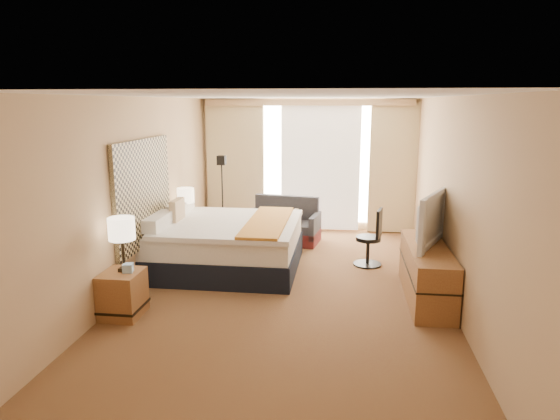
# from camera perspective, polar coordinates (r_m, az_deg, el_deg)

# --- Properties ---
(floor) EXTENTS (4.20, 7.00, 0.02)m
(floor) POSITION_cam_1_polar(r_m,az_deg,el_deg) (6.90, 0.85, -9.24)
(floor) COLOR #4E2116
(floor) RESTS_ON ground
(ceiling) EXTENTS (4.20, 7.00, 0.02)m
(ceiling) POSITION_cam_1_polar(r_m,az_deg,el_deg) (6.43, 0.92, 12.88)
(ceiling) COLOR white
(ceiling) RESTS_ON wall_back
(wall_back) EXTENTS (4.20, 0.02, 2.60)m
(wall_back) POSITION_cam_1_polar(r_m,az_deg,el_deg) (9.99, 3.21, 5.15)
(wall_back) COLOR tan
(wall_back) RESTS_ON ground
(wall_front) EXTENTS (4.20, 0.02, 2.60)m
(wall_front) POSITION_cam_1_polar(r_m,az_deg,el_deg) (3.22, -6.45, -10.23)
(wall_front) COLOR tan
(wall_front) RESTS_ON ground
(wall_left) EXTENTS (0.02, 7.00, 2.60)m
(wall_left) POSITION_cam_1_polar(r_m,az_deg,el_deg) (7.09, -16.23, 1.78)
(wall_left) COLOR tan
(wall_left) RESTS_ON ground
(wall_right) EXTENTS (0.02, 7.00, 2.60)m
(wall_right) POSITION_cam_1_polar(r_m,az_deg,el_deg) (6.64, 19.19, 0.90)
(wall_right) COLOR tan
(wall_right) RESTS_ON ground
(headboard) EXTENTS (0.06, 1.85, 1.50)m
(headboard) POSITION_cam_1_polar(r_m,az_deg,el_deg) (7.26, -15.31, 1.91)
(headboard) COLOR black
(headboard) RESTS_ON wall_left
(nightstand_left) EXTENTS (0.45, 0.52, 0.55)m
(nightstand_left) POSITION_cam_1_polar(r_m,az_deg,el_deg) (6.35, -17.55, -9.14)
(nightstand_left) COLOR olive
(nightstand_left) RESTS_ON floor
(nightstand_right) EXTENTS (0.45, 0.52, 0.55)m
(nightstand_right) POSITION_cam_1_polar(r_m,az_deg,el_deg) (8.56, -10.55, -3.24)
(nightstand_right) COLOR olive
(nightstand_right) RESTS_ON floor
(media_dresser) EXTENTS (0.50, 1.80, 0.70)m
(media_dresser) POSITION_cam_1_polar(r_m,az_deg,el_deg) (6.83, 16.40, -6.87)
(media_dresser) COLOR olive
(media_dresser) RESTS_ON floor
(window) EXTENTS (2.30, 0.02, 2.30)m
(window) POSITION_cam_1_polar(r_m,az_deg,el_deg) (9.94, 4.64, 5.21)
(window) COLOR white
(window) RESTS_ON wall_back
(curtains) EXTENTS (4.12, 0.19, 2.56)m
(curtains) POSITION_cam_1_polar(r_m,az_deg,el_deg) (9.86, 3.15, 5.69)
(curtains) COLOR #CCB78F
(curtains) RESTS_ON floor
(bed) EXTENTS (2.19, 2.01, 1.07)m
(bed) POSITION_cam_1_polar(r_m,az_deg,el_deg) (7.75, -6.24, -3.84)
(bed) COLOR black
(bed) RESTS_ON floor
(loveseat) EXTENTS (1.40, 0.88, 0.82)m
(loveseat) POSITION_cam_1_polar(r_m,az_deg,el_deg) (9.22, 0.42, -1.95)
(loveseat) COLOR #551918
(loveseat) RESTS_ON floor
(floor_lamp) EXTENTS (0.20, 0.20, 1.59)m
(floor_lamp) POSITION_cam_1_polar(r_m,az_deg,el_deg) (9.07, -6.64, 3.26)
(floor_lamp) COLOR black
(floor_lamp) RESTS_ON floor
(desk_chair) EXTENTS (0.44, 0.44, 0.91)m
(desk_chair) POSITION_cam_1_polar(r_m,az_deg,el_deg) (7.95, 10.40, -3.45)
(desk_chair) COLOR black
(desk_chair) RESTS_ON floor
(lamp_left) EXTENTS (0.31, 0.31, 0.66)m
(lamp_left) POSITION_cam_1_polar(r_m,az_deg,el_deg) (6.14, -17.66, -2.18)
(lamp_left) COLOR black
(lamp_left) RESTS_ON nightstand_left
(lamp_right) EXTENTS (0.28, 0.28, 0.59)m
(lamp_right) POSITION_cam_1_polar(r_m,az_deg,el_deg) (8.39, -10.73, 1.58)
(lamp_right) COLOR black
(lamp_right) RESTS_ON nightstand_right
(tissue_box) EXTENTS (0.13, 0.13, 0.10)m
(tissue_box) POSITION_cam_1_polar(r_m,az_deg,el_deg) (6.22, -16.98, -6.36)
(tissue_box) COLOR #98C1EB
(tissue_box) RESTS_ON nightstand_left
(telephone) EXTENTS (0.23, 0.21, 0.08)m
(telephone) POSITION_cam_1_polar(r_m,az_deg,el_deg) (8.59, -10.13, -1.01)
(telephone) COLOR black
(telephone) RESTS_ON nightstand_right
(television) EXTENTS (0.63, 1.17, 0.69)m
(television) POSITION_cam_1_polar(r_m,az_deg,el_deg) (6.76, 16.16, -0.90)
(television) COLOR black
(television) RESTS_ON media_dresser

